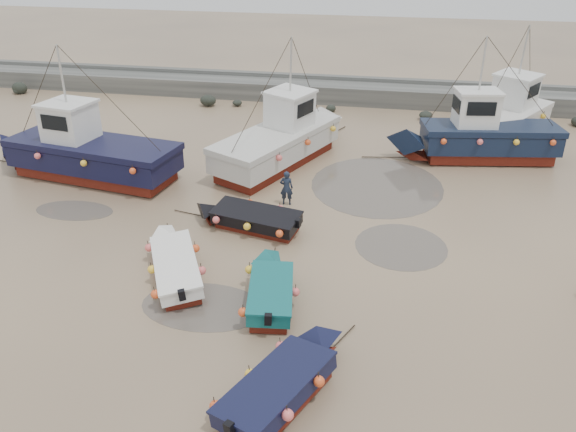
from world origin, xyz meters
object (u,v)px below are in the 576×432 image
(cabin_boat_1, at_px, (284,138))
(cabin_boat_2, at_px, (478,135))
(cabin_boat_3, at_px, (507,115))
(cabin_boat_0, at_px, (82,151))
(dinghy_2, at_px, (270,286))
(dinghy_4, at_px, (249,215))
(dinghy_1, at_px, (287,381))
(person, at_px, (287,204))
(dinghy_0, at_px, (176,261))

(cabin_boat_1, distance_m, cabin_boat_2, 10.02)
(cabin_boat_1, distance_m, cabin_boat_3, 13.09)
(cabin_boat_0, relative_size, cabin_boat_2, 1.15)
(dinghy_2, xyz_separation_m, dinghy_4, (-1.90, 4.69, -0.01))
(dinghy_1, relative_size, cabin_boat_3, 0.60)
(cabin_boat_3, bearing_deg, cabin_boat_0, -123.02)
(person, bearing_deg, dinghy_2, 90.97)
(dinghy_4, xyz_separation_m, cabin_boat_1, (0.07, 7.16, 0.76))
(dinghy_1, height_order, dinghy_2, same)
(cabin_boat_0, bearing_deg, cabin_boat_1, -59.55)
(dinghy_0, distance_m, cabin_boat_0, 10.47)
(person, bearing_deg, cabin_boat_1, -83.11)
(dinghy_2, distance_m, cabin_boat_1, 12.01)
(cabin_boat_0, distance_m, person, 10.40)
(dinghy_1, height_order, person, dinghy_1)
(cabin_boat_0, bearing_deg, person, -87.58)
(dinghy_4, height_order, cabin_boat_2, cabin_boat_2)
(cabin_boat_1, height_order, person, cabin_boat_1)
(dinghy_0, bearing_deg, dinghy_2, -41.03)
(dinghy_2, distance_m, cabin_boat_0, 13.80)
(dinghy_1, distance_m, cabin_boat_1, 16.24)
(dinghy_4, distance_m, cabin_boat_3, 17.52)
(dinghy_2, height_order, cabin_boat_3, cabin_boat_3)
(cabin_boat_2, bearing_deg, dinghy_0, 129.60)
(dinghy_0, height_order, dinghy_2, same)
(dinghy_1, distance_m, cabin_boat_3, 23.31)
(dinghy_0, bearing_deg, dinghy_1, -72.09)
(dinghy_0, relative_size, dinghy_4, 0.99)
(dinghy_1, bearing_deg, dinghy_0, 160.25)
(dinghy_2, relative_size, cabin_boat_0, 0.45)
(cabin_boat_2, bearing_deg, cabin_boat_0, 97.88)
(dinghy_4, relative_size, cabin_boat_0, 0.50)
(dinghy_1, height_order, cabin_boat_1, cabin_boat_1)
(dinghy_1, xyz_separation_m, person, (-2.09, 11.12, -0.55))
(dinghy_0, xyz_separation_m, dinghy_2, (3.61, -0.92, 0.02))
(dinghy_1, xyz_separation_m, dinghy_4, (-3.21, 8.75, -0.00))
(dinghy_1, bearing_deg, cabin_boat_1, 126.81)
(dinghy_2, bearing_deg, dinghy_4, 102.95)
(cabin_boat_0, xyz_separation_m, cabin_boat_2, (18.99, 5.69, 0.05))
(dinghy_0, relative_size, cabin_boat_1, 0.54)
(cabin_boat_1, bearing_deg, person, -53.49)
(dinghy_4, xyz_separation_m, cabin_boat_0, (-9.13, 3.57, 0.75))
(cabin_boat_3, bearing_deg, dinghy_4, -99.54)
(dinghy_4, relative_size, person, 3.67)
(cabin_boat_0, height_order, cabin_boat_3, same)
(cabin_boat_0, relative_size, cabin_boat_3, 1.26)
(cabin_boat_2, height_order, person, cabin_boat_2)
(dinghy_4, relative_size, cabin_boat_3, 0.63)
(dinghy_0, xyz_separation_m, cabin_boat_3, (13.54, 16.66, 0.80))
(dinghy_0, relative_size, dinghy_2, 1.10)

